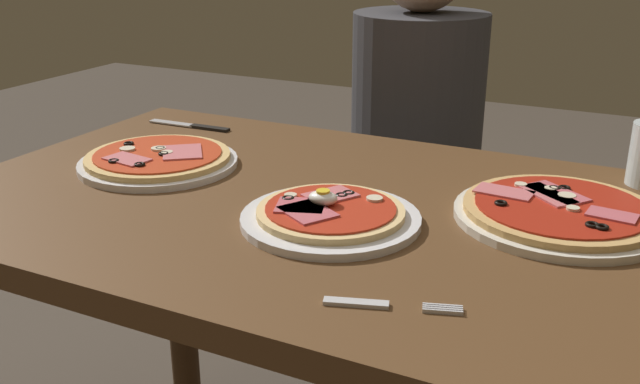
{
  "coord_description": "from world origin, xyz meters",
  "views": [
    {
      "loc": [
        0.5,
        -0.94,
        1.17
      ],
      "look_at": [
        0.05,
        -0.04,
        0.8
      ],
      "focal_mm": 40.24,
      "sensor_mm": 36.0,
      "label": 1
    }
  ],
  "objects_px": {
    "pizza_foreground": "(330,215)",
    "fork": "(381,305)",
    "knife": "(195,126)",
    "diner_person": "(414,182)",
    "dining_table": "(301,272)",
    "pizza_across_left": "(158,160)",
    "pizza_across_right": "(560,212)"
  },
  "relations": [
    {
      "from": "pizza_across_right",
      "to": "dining_table",
      "type": "bearing_deg",
      "value": -167.13
    },
    {
      "from": "knife",
      "to": "diner_person",
      "type": "bearing_deg",
      "value": 50.4
    },
    {
      "from": "dining_table",
      "to": "pizza_foreground",
      "type": "relative_size",
      "value": 4.35
    },
    {
      "from": "knife",
      "to": "diner_person",
      "type": "xyz_separation_m",
      "value": [
        0.35,
        0.43,
        -0.21
      ]
    },
    {
      "from": "dining_table",
      "to": "knife",
      "type": "xyz_separation_m",
      "value": [
        -0.4,
        0.27,
        0.13
      ]
    },
    {
      "from": "pizza_foreground",
      "to": "diner_person",
      "type": "height_order",
      "value": "diner_person"
    },
    {
      "from": "knife",
      "to": "pizza_foreground",
      "type": "bearing_deg",
      "value": -35.13
    },
    {
      "from": "pizza_foreground",
      "to": "knife",
      "type": "xyz_separation_m",
      "value": [
        -0.48,
        0.34,
        -0.01
      ]
    },
    {
      "from": "pizza_foreground",
      "to": "knife",
      "type": "bearing_deg",
      "value": 144.87
    },
    {
      "from": "pizza_across_right",
      "to": "fork",
      "type": "xyz_separation_m",
      "value": [
        -0.14,
        -0.35,
        -0.01
      ]
    },
    {
      "from": "knife",
      "to": "diner_person",
      "type": "height_order",
      "value": "diner_person"
    },
    {
      "from": "dining_table",
      "to": "diner_person",
      "type": "relative_size",
      "value": 0.97
    },
    {
      "from": "dining_table",
      "to": "fork",
      "type": "relative_size",
      "value": 7.4
    },
    {
      "from": "pizza_foreground",
      "to": "fork",
      "type": "bearing_deg",
      "value": -50.97
    },
    {
      "from": "pizza_foreground",
      "to": "dining_table",
      "type": "bearing_deg",
      "value": 140.26
    },
    {
      "from": "knife",
      "to": "pizza_across_left",
      "type": "bearing_deg",
      "value": -68.39
    },
    {
      "from": "pizza_foreground",
      "to": "pizza_across_left",
      "type": "height_order",
      "value": "pizza_foreground"
    },
    {
      "from": "dining_table",
      "to": "diner_person",
      "type": "bearing_deg",
      "value": 93.68
    },
    {
      "from": "pizza_across_right",
      "to": "fork",
      "type": "distance_m",
      "value": 0.38
    },
    {
      "from": "pizza_foreground",
      "to": "pizza_across_left",
      "type": "relative_size",
      "value": 0.93
    },
    {
      "from": "pizza_foreground",
      "to": "fork",
      "type": "distance_m",
      "value": 0.25
    },
    {
      "from": "fork",
      "to": "pizza_foreground",
      "type": "bearing_deg",
      "value": 129.03
    },
    {
      "from": "pizza_across_right",
      "to": "diner_person",
      "type": "bearing_deg",
      "value": 125.23
    },
    {
      "from": "diner_person",
      "to": "fork",
      "type": "bearing_deg",
      "value": 106.71
    },
    {
      "from": "pizza_across_right",
      "to": "knife",
      "type": "bearing_deg",
      "value": 166.97
    },
    {
      "from": "dining_table",
      "to": "pizza_across_left",
      "type": "distance_m",
      "value": 0.33
    },
    {
      "from": "dining_table",
      "to": "knife",
      "type": "relative_size",
      "value": 5.84
    },
    {
      "from": "pizza_foreground",
      "to": "diner_person",
      "type": "relative_size",
      "value": 0.22
    },
    {
      "from": "pizza_across_left",
      "to": "pizza_across_right",
      "type": "xyz_separation_m",
      "value": [
        0.68,
        0.06,
        0.0
      ]
    },
    {
      "from": "pizza_across_right",
      "to": "pizza_across_left",
      "type": "bearing_deg",
      "value": -174.8
    },
    {
      "from": "pizza_across_left",
      "to": "diner_person",
      "type": "height_order",
      "value": "diner_person"
    },
    {
      "from": "pizza_foreground",
      "to": "pizza_across_left",
      "type": "distance_m",
      "value": 0.4
    }
  ]
}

